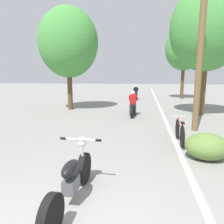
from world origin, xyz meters
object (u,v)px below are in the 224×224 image
Objects in this scene: utility_pole at (201,35)px; roadside_tree_left at (68,43)px; roadside_tree_right_near at (207,28)px; motorcycle_rider_far at (136,94)px; motorcycle_rider_lead at (133,106)px; bicycle_parked at (180,132)px; roadside_tree_right_far at (184,49)px; motorcycle_foreground at (72,179)px.

utility_pole reaches higher than roadside_tree_left.
motorcycle_rider_far is at bearing 117.77° from roadside_tree_right_near.
motorcycle_rider_lead reaches higher than motorcycle_rider_far.
utility_pole is 3.81m from bicycle_parked.
bicycle_parked is (-2.01, -5.30, -4.31)m from roadside_tree_right_near.
motorcycle_rider_far is at bearing 91.84° from motorcycle_rider_lead.
roadside_tree_right_far is 11.79m from roadside_tree_left.
roadside_tree_right_far is 3.53× the size of motorcycle_rider_far.
roadside_tree_left is 10.98m from motorcycle_foreground.
motorcycle_rider_far is 13.27m from bicycle_parked.
motorcycle_rider_lead is (-2.68, 2.75, -3.16)m from utility_pole.
motorcycle_rider_far is 1.17× the size of bicycle_parked.
utility_pole is 3.68× the size of motorcycle_rider_far.
roadside_tree_left is (-8.08, 0.66, -0.42)m from roadside_tree_right_near.
utility_pole reaches higher than roadside_tree_right_near.
motorcycle_foreground is at bearing -104.95° from roadside_tree_right_far.
motorcycle_rider_far is at bearing 89.18° from motorcycle_foreground.
motorcycle_foreground is 1.07× the size of motorcycle_rider_far.
utility_pole is at bearing -75.49° from motorcycle_rider_far.
roadside_tree_right_far is at bearing 80.34° from bicycle_parked.
roadside_tree_right_near is at bearing 69.24° from bicycle_parked.
utility_pole is 1.11× the size of roadside_tree_left.
roadside_tree_left is at bearing -119.12° from motorcycle_rider_far.
roadside_tree_right_far is 4.14× the size of bicycle_parked.
roadside_tree_right_near reaches higher than motorcycle_foreground.
roadside_tree_right_near reaches higher than roadside_tree_left.
roadside_tree_right_far is 18.90m from motorcycle_foreground.
motorcycle_rider_lead is at bearing -167.14° from roadside_tree_right_near.
motorcycle_rider_far is at bearing 99.09° from bicycle_parked.
utility_pole is 8.17m from roadside_tree_left.
motorcycle_rider_far is (-2.96, 11.42, -3.17)m from utility_pole.
utility_pole is 3.59× the size of motorcycle_rider_lead.
utility_pole is at bearing -45.77° from motorcycle_rider_lead.
utility_pole is 12.61m from roadside_tree_right_far.
roadside_tree_right_near is 10.80m from motorcycle_foreground.
bicycle_parked is (-0.86, -1.68, -3.31)m from utility_pole.
motorcycle_rider_far is (-0.28, 8.67, -0.01)m from motorcycle_rider_lead.
motorcycle_rider_lead is 8.68m from motorcycle_rider_far.
motorcycle_rider_lead reaches higher than motorcycle_foreground.
motorcycle_rider_far is (3.98, 7.14, -3.75)m from roadside_tree_left.
motorcycle_foreground is 16.72m from motorcycle_rider_far.
motorcycle_foreground is (-3.19, -5.30, -3.25)m from utility_pole.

